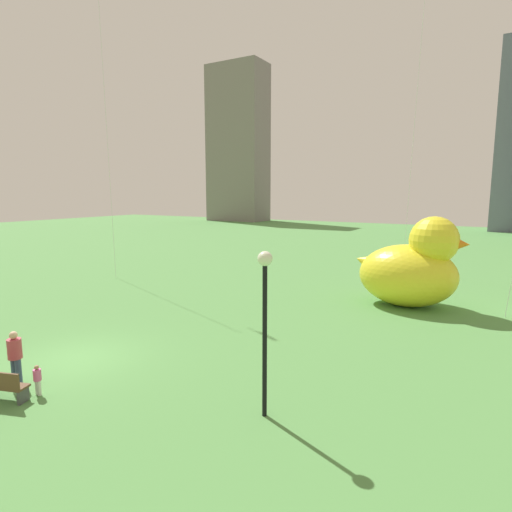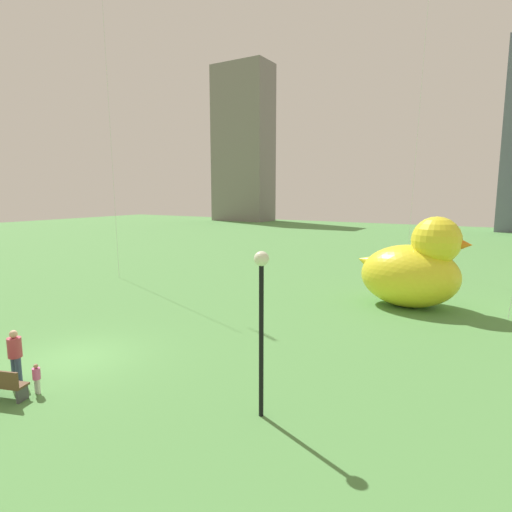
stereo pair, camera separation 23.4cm
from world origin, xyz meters
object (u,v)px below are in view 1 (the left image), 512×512
at_px(person_child, 37,379).
at_px(park_bench, 0,385).
at_px(person_adult, 15,355).
at_px(giant_inflatable_duck, 412,268).
at_px(lamppost, 265,303).

bearing_deg(person_child, park_bench, -125.95).
xyz_separation_m(park_bench, person_adult, (-0.66, 0.85, 0.43)).
height_order(person_adult, person_child, person_adult).
height_order(giant_inflatable_duck, lamppost, giant_inflatable_duck).
bearing_deg(person_child, giant_inflatable_duck, 64.27).
distance_m(person_adult, lamppost, 7.85).
bearing_deg(giant_inflatable_duck, person_child, -115.73).
xyz_separation_m(giant_inflatable_duck, lamppost, (-1.22, -12.88, 1.03)).
bearing_deg(person_adult, park_bench, -52.06).
height_order(person_child, lamppost, lamppost).
bearing_deg(person_child, person_adult, 174.94).
distance_m(park_bench, person_adult, 1.16).
bearing_deg(person_child, lamppost, 20.20).
distance_m(park_bench, lamppost, 7.66).
xyz_separation_m(park_bench, person_child, (0.54, 0.75, 0.02)).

